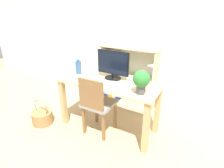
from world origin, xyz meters
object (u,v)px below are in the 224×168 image
object	(u,v)px
vase	(78,67)
monitor	(113,65)
desk_lamp	(151,75)
potted_plant	(141,80)
bookshelf	(119,77)
basket	(42,117)
chair	(97,103)
keyboard	(108,83)

from	to	relation	value
vase	monitor	bearing A→B (deg)	7.33
vase	desk_lamp	distance (m)	1.14
vase	desk_lamp	bearing A→B (deg)	-2.81
potted_plant	bookshelf	xyz separation A→B (m)	(-0.77, 0.95, -0.44)
monitor	basket	world-z (taller)	monitor
vase	potted_plant	bearing A→B (deg)	-9.75
chair	basket	bearing A→B (deg)	-172.45
vase	chair	size ratio (longest dim) A/B	0.26
vase	bookshelf	distance (m)	0.90
keyboard	desk_lamp	size ratio (longest dim) A/B	1.05
desk_lamp	chair	xyz separation A→B (m)	(-0.66, -0.19, -0.46)
monitor	vase	world-z (taller)	monitor
monitor	bookshelf	world-z (taller)	monitor
potted_plant	chair	size ratio (longest dim) A/B	0.33
keyboard	bookshelf	distance (m)	0.96
basket	vase	bearing A→B (deg)	48.46
basket	desk_lamp	bearing A→B (deg)	14.68
desk_lamp	bookshelf	distance (m)	1.27
monitor	chair	world-z (taller)	monitor
monitor	vase	bearing A→B (deg)	-172.67
keyboard	vase	size ratio (longest dim) A/B	1.51
potted_plant	monitor	bearing A→B (deg)	153.73
desk_lamp	bookshelf	xyz separation A→B (m)	(-0.84, 0.83, -0.47)
vase	keyboard	bearing A→B (deg)	-10.57
desk_lamp	bookshelf	bearing A→B (deg)	135.52
vase	chair	xyz separation A→B (m)	(0.47, -0.24, -0.36)
potted_plant	basket	world-z (taller)	potted_plant
chair	potted_plant	bearing A→B (deg)	-0.15
desk_lamp	potted_plant	bearing A→B (deg)	-120.11
desk_lamp	potted_plant	world-z (taller)	desk_lamp
vase	potted_plant	xyz separation A→B (m)	(1.06, -0.18, 0.07)
desk_lamp	monitor	bearing A→B (deg)	167.84
vase	basket	distance (m)	0.96
bookshelf	keyboard	bearing A→B (deg)	-72.14
basket	chair	bearing A→B (deg)	13.73
keyboard	desk_lamp	xyz separation A→B (m)	(0.56, 0.05, 0.19)
vase	potted_plant	size ratio (longest dim) A/B	0.80
keyboard	bookshelf	world-z (taller)	bookshelf
bookshelf	monitor	bearing A→B (deg)	-69.76
potted_plant	chair	world-z (taller)	potted_plant
monitor	bookshelf	bearing A→B (deg)	110.24
monitor	bookshelf	xyz separation A→B (m)	(-0.26, 0.70, -0.47)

